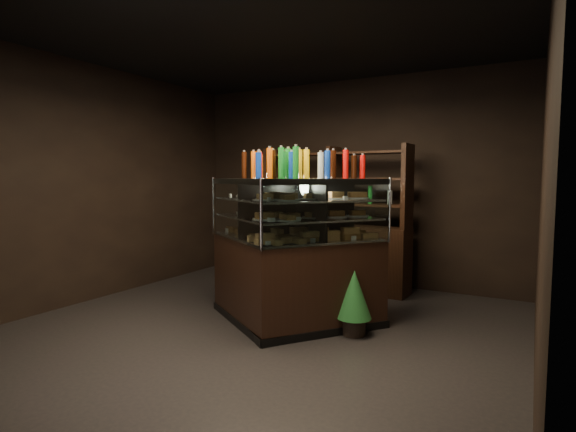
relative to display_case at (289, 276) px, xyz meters
name	(u,v)px	position (x,y,z in m)	size (l,w,h in m)	color
ground	(260,329)	(-0.18, -0.29, -0.52)	(5.00, 5.00, 0.00)	black
room_shell	(259,140)	(-0.18, -0.29, 1.42)	(5.02, 5.02, 3.01)	black
display_case	(289,276)	(0.00, 0.00, 0.00)	(2.05, 1.58, 1.57)	black
food_display	(288,213)	(0.00, 0.00, 0.67)	(1.61, 1.13, 0.48)	#B28A40
bottles_top	(289,165)	(0.00, 0.00, 1.18)	(1.44, 0.99, 0.30)	yellow
potted_conifer	(354,293)	(0.73, 0.02, -0.10)	(0.35, 0.35, 0.74)	black
back_shelving	(333,244)	(-0.24, 1.76, 0.09)	(2.20, 0.54, 2.00)	black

